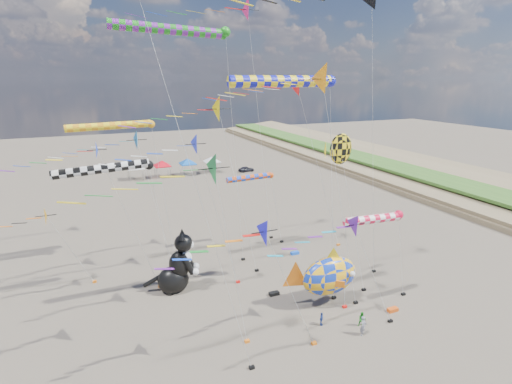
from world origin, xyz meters
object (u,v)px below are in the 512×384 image
object	(u,v)px
cat_inflatable	(176,261)
child_blue	(321,319)
fish_inflatable	(329,276)
child_green	(362,319)
person_adult	(363,326)
parked_car	(246,169)

from	to	relation	value
cat_inflatable	child_blue	distance (m)	13.60
cat_inflatable	fish_inflatable	distance (m)	13.47
child_green	child_blue	bearing A→B (deg)	-178.72
person_adult	child_blue	distance (m)	3.17
child_blue	fish_inflatable	bearing A→B (deg)	4.67
person_adult	child_blue	size ratio (longest dim) A/B	1.43
parked_car	person_adult	bearing A→B (deg)	161.87
cat_inflatable	child_blue	size ratio (longest dim) A/B	5.32
cat_inflatable	person_adult	world-z (taller)	cat_inflatable
cat_inflatable	parked_car	world-z (taller)	cat_inflatable
cat_inflatable	fish_inflatable	size ratio (longest dim) A/B	0.85
cat_inflatable	person_adult	bearing A→B (deg)	-30.16
child_green	fish_inflatable	bearing A→B (deg)	128.92
cat_inflatable	fish_inflatable	xyz separation A→B (m)	(11.19, -7.50, -0.18)
person_adult	cat_inflatable	bearing A→B (deg)	103.35
cat_inflatable	person_adult	xyz separation A→B (m)	(11.31, -12.10, -2.11)
child_blue	child_green	bearing A→B (deg)	-69.96
person_adult	parked_car	distance (m)	55.17
person_adult	parked_car	size ratio (longest dim) A/B	0.48
child_green	person_adult	bearing A→B (deg)	-96.48
fish_inflatable	parked_car	distance (m)	50.77
child_green	child_blue	distance (m)	3.12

